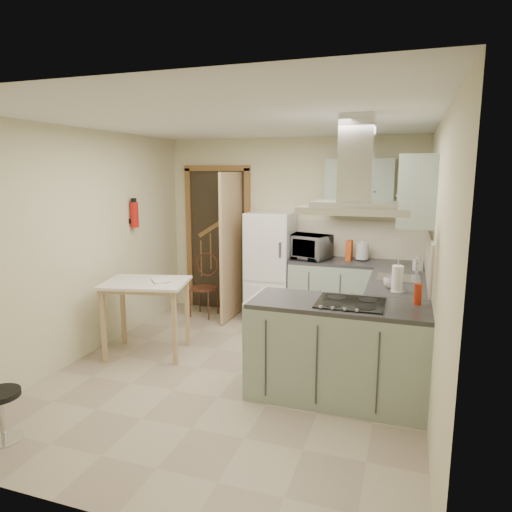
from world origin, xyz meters
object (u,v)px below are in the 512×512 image
(extractor_hood, at_px, (354,210))
(bentwood_chair, at_px, (204,288))
(microwave, at_px, (307,247))
(fridge, at_px, (271,267))
(drop_leaf_table, at_px, (147,318))
(stool, at_px, (2,416))
(peninsula, at_px, (337,351))

(extractor_hood, distance_m, bentwood_chair, 3.19)
(microwave, bearing_deg, fridge, -163.54)
(drop_leaf_table, height_order, stool, drop_leaf_table)
(fridge, relative_size, extractor_hood, 1.67)
(extractor_hood, bearing_deg, fridge, 123.79)
(fridge, xyz_separation_m, microwave, (0.51, -0.02, 0.31))
(peninsula, xyz_separation_m, stool, (-2.32, -1.49, -0.25))
(bentwood_chair, xyz_separation_m, microwave, (1.45, 0.15, 0.65))
(fridge, distance_m, microwave, 0.60)
(extractor_hood, distance_m, stool, 3.23)
(drop_leaf_table, bearing_deg, stool, -107.54)
(fridge, relative_size, stool, 3.74)
(bentwood_chair, bearing_deg, fridge, 12.63)
(extractor_hood, height_order, bentwood_chair, extractor_hood)
(extractor_hood, height_order, stool, extractor_hood)
(peninsula, height_order, microwave, microwave)
(extractor_hood, xyz_separation_m, bentwood_chair, (-2.27, 1.82, -1.31))
(drop_leaf_table, distance_m, microwave, 2.27)
(bentwood_chair, bearing_deg, stool, -89.86)
(peninsula, relative_size, extractor_hood, 1.72)
(stool, distance_m, microwave, 3.91)
(microwave, bearing_deg, drop_leaf_table, -113.87)
(fridge, xyz_separation_m, extractor_hood, (1.32, -1.98, 0.97))
(peninsula, distance_m, microwave, 2.18)
(fridge, bearing_deg, drop_leaf_table, -120.45)
(fridge, distance_m, drop_leaf_table, 1.92)
(fridge, xyz_separation_m, stool, (-1.10, -3.47, -0.55))
(extractor_hood, relative_size, bentwood_chair, 1.10)
(extractor_hood, bearing_deg, drop_leaf_table, 171.23)
(drop_leaf_table, xyz_separation_m, stool, (-0.14, -1.84, -0.22))
(peninsula, relative_size, drop_leaf_table, 1.72)
(bentwood_chair, distance_m, stool, 3.32)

